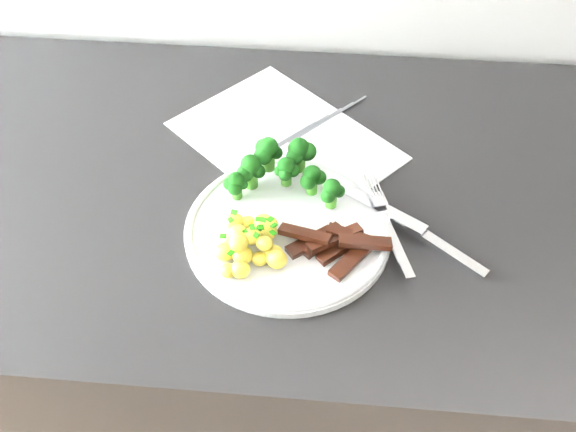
{
  "coord_description": "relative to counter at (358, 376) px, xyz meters",
  "views": [
    {
      "loc": [
        -0.09,
        1.05,
        1.52
      ],
      "look_at": [
        -0.14,
        1.6,
        0.93
      ],
      "focal_mm": 42.98,
      "sensor_mm": 36.0,
      "label": 1
    }
  ],
  "objects": [
    {
      "name": "plate",
      "position": [
        -0.12,
        -0.07,
        0.46
      ],
      "size": [
        0.25,
        0.25,
        0.01
      ],
      "color": "white",
      "rests_on": "counter"
    },
    {
      "name": "knife",
      "position": [
        0.05,
        -0.08,
        0.46
      ],
      "size": [
        0.17,
        0.13,
        0.02
      ],
      "color": "silver",
      "rests_on": "plate"
    },
    {
      "name": "fork",
      "position": [
        0.0,
        -0.07,
        0.47
      ],
      "size": [
        0.06,
        0.17,
        0.02
      ],
      "color": "silver",
      "rests_on": "plate"
    },
    {
      "name": "broccoli",
      "position": [
        -0.13,
        -0.0,
        0.49
      ],
      "size": [
        0.15,
        0.09,
        0.06
      ],
      "color": "#2F6B1A",
      "rests_on": "plate"
    },
    {
      "name": "beef_strips",
      "position": [
        -0.06,
        -0.1,
        0.47
      ],
      "size": [
        0.13,
        0.08,
        0.03
      ],
      "color": "black",
      "rests_on": "plate"
    },
    {
      "name": "counter",
      "position": [
        0.0,
        0.0,
        0.0
      ],
      "size": [
        2.4,
        0.6,
        0.9
      ],
      "color": "black",
      "rests_on": "ground"
    },
    {
      "name": "recipe_paper",
      "position": [
        -0.14,
        0.09,
        0.45
      ],
      "size": [
        0.35,
        0.34,
        0.0
      ],
      "color": "white",
      "rests_on": "counter"
    },
    {
      "name": "potatoes",
      "position": [
        -0.16,
        -0.11,
        0.47
      ],
      "size": [
        0.08,
        0.09,
        0.04
      ],
      "color": "#F6E358",
      "rests_on": "plate"
    }
  ]
}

